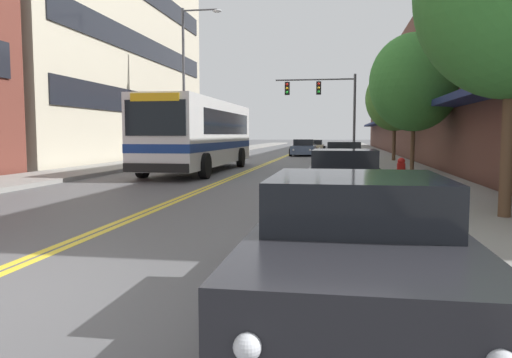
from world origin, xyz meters
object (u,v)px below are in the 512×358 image
car_champagne_parked_right_far (344,155)px  street_tree_right_mid (414,82)px  street_lamp_left_far (188,73)px  traffic_signal_mast (326,99)px  city_bus (201,132)px  car_slate_blue_moving_second (304,148)px  fire_hydrant (401,173)px  car_beige_moving_lead (313,147)px  car_charcoal_parked_right_foreground (356,251)px  car_dark_grey_parked_right_mid (344,176)px  street_tree_right_far (395,99)px  car_navy_parked_left_near (222,150)px

car_champagne_parked_right_far → street_tree_right_mid: 6.40m
street_lamp_left_far → traffic_signal_mast: bearing=37.4°
city_bus → street_lamp_left_far: 8.63m
car_slate_blue_moving_second → fire_hydrant: car_slate_blue_moving_second is taller
car_champagne_parked_right_far → street_tree_right_mid: size_ratio=0.76×
car_beige_moving_lead → fire_hydrant: car_beige_moving_lead is taller
city_bus → fire_hydrant: 11.15m
car_beige_moving_lead → car_charcoal_parked_right_foreground: bearing=-86.6°
car_champagne_parked_right_far → street_lamp_left_far: bearing=160.0°
car_dark_grey_parked_right_mid → car_slate_blue_moving_second: size_ratio=0.92×
car_slate_blue_moving_second → traffic_signal_mast: traffic_signal_mast is taller
city_bus → car_beige_moving_lead: size_ratio=2.55×
street_tree_right_far → fire_hydrant: street_tree_right_far is taller
car_slate_blue_moving_second → fire_hydrant: bearing=-79.7°
car_navy_parked_left_near → street_tree_right_mid: street_tree_right_mid is taller
city_bus → fire_hydrant: (8.12, -7.55, -1.21)m
street_lamp_left_far → car_dark_grey_parked_right_mid: bearing=-60.5°
traffic_signal_mast → fire_hydrant: (2.74, -21.11, -3.64)m
car_navy_parked_left_near → city_bus: bearing=-80.6°
car_champagne_parked_right_far → traffic_signal_mast: 10.41m
car_navy_parked_left_near → fire_hydrant: bearing=-63.6°
car_charcoal_parked_right_foreground → traffic_signal_mast: 31.61m
car_navy_parked_left_near → car_dark_grey_parked_right_mid: 24.04m
street_tree_right_far → fire_hydrant: size_ratio=6.35×
car_beige_moving_lead → traffic_signal_mast: 11.59m
city_bus → car_champagne_parked_right_far: bearing=30.5°
street_tree_right_far → traffic_signal_mast: bearing=128.9°
car_dark_grey_parked_right_mid → car_champagne_parked_right_far: 13.01m
car_champagne_parked_right_far → street_tree_right_far: size_ratio=0.78×
car_charcoal_parked_right_foreground → street_lamp_left_far: size_ratio=0.46×
city_bus → car_charcoal_parked_right_foreground: bearing=-70.0°
car_navy_parked_left_near → fire_hydrant: car_navy_parked_left_near is taller
street_lamp_left_far → street_tree_right_far: (12.40, 1.06, -1.64)m
car_dark_grey_parked_right_mid → car_charcoal_parked_right_foreground: bearing=-89.9°
car_charcoal_parked_right_foreground → street_tree_right_far: (3.08, 26.18, 3.21)m
traffic_signal_mast → street_tree_right_far: bearing=-51.1°
street_tree_right_mid → fire_hydrant: (-1.24, -6.63, -3.25)m
car_beige_moving_lead → car_slate_blue_moving_second: car_slate_blue_moving_second is taller
street_lamp_left_far → street_tree_right_mid: size_ratio=1.63×
car_charcoal_parked_right_foreground → traffic_signal_mast: bearing=92.0°
street_tree_right_far → city_bus: bearing=-138.9°
car_beige_moving_lead → street_lamp_left_far: size_ratio=0.49×
car_slate_blue_moving_second → street_tree_right_far: size_ratio=0.84×
car_beige_moving_lead → street_tree_right_far: size_ratio=0.82×
fire_hydrant → car_charcoal_parked_right_foreground: bearing=-99.0°
street_tree_right_mid → street_lamp_left_far: bearing=146.0°
car_charcoal_parked_right_foreground → car_beige_moving_lead: (-2.54, 42.29, -0.05)m
city_bus → street_tree_right_mid: 9.62m
city_bus → car_navy_parked_left_near: (-2.20, 13.28, -1.26)m
car_navy_parked_left_near → car_dark_grey_parked_right_mid: car_dark_grey_parked_right_mid is taller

